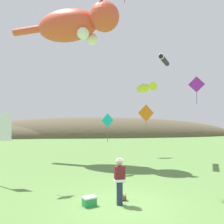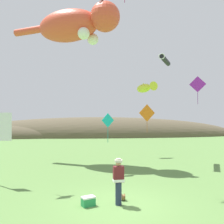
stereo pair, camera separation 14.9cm
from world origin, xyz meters
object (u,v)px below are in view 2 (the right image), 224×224
festival_banner_pole (2,137)px  kite_diamond_teal (108,121)px  kite_diamond_orange (147,113)px  kite_diamond_violet (198,84)px  picnic_cooler (88,201)px  kite_giant_cat (76,25)px  kite_tube_streamer (165,60)px  kite_fish_windsock (145,88)px  festival_attendant (118,180)px  kite_spool (123,197)px

festival_banner_pole → kite_diamond_teal: size_ratio=2.04×
kite_diamond_orange → kite_diamond_violet: bearing=-40.1°
picnic_cooler → festival_banner_pole: (-4.29, 3.20, 2.19)m
kite_giant_cat → kite_tube_streamer: 7.28m
kite_diamond_violet → kite_diamond_orange: size_ratio=0.88×
festival_banner_pole → kite_fish_windsock: size_ratio=1.63×
kite_tube_streamer → kite_diamond_orange: bearing=106.9°
festival_banner_pole → festival_attendant: bearing=-30.3°
kite_fish_windsock → kite_diamond_violet: 4.86m
kite_diamond_violet → kite_fish_windsock: bearing=-156.3°
festival_attendant → kite_diamond_violet: bearing=51.2°
picnic_cooler → kite_diamond_orange: 12.85m
kite_diamond_orange → picnic_cooler: bearing=-113.0°
festival_banner_pole → kite_diamond_teal: (5.40, 2.39, 0.76)m
festival_attendant → kite_spool: (0.25, 0.50, -0.82)m
picnic_cooler → kite_tube_streamer: kite_tube_streamer is taller
picnic_cooler → festival_banner_pole: bearing=143.3°
festival_banner_pole → kite_diamond_teal: bearing=23.9°
picnic_cooler → kite_diamond_violet: 13.10m
kite_fish_windsock → kite_diamond_violet: bearing=23.7°
kite_diamond_teal → picnic_cooler: bearing=-101.2°
festival_banner_pole → kite_spool: bearing=-25.3°
kite_fish_windsock → kite_tube_streamer: kite_tube_streamer is taller
festival_attendant → picnic_cooler: (-1.16, -0.02, -0.77)m
kite_diamond_teal → kite_diamond_orange: size_ratio=0.74×
kite_giant_cat → kite_diamond_violet: kite_giant_cat is taller
picnic_cooler → festival_attendant: bearing=0.8°
kite_tube_streamer → kite_diamond_violet: (2.47, -0.12, -1.83)m
festival_attendant → kite_tube_streamer: kite_tube_streamer is taller
festival_banner_pole → kite_fish_windsock: kite_fish_windsock is taller
picnic_cooler → kite_diamond_orange: size_ratio=0.24×
kite_spool → kite_tube_streamer: size_ratio=0.10×
kite_spool → kite_fish_windsock: kite_fish_windsock is taller
kite_giant_cat → kite_tube_streamer: kite_giant_cat is taller
festival_banner_pole → kite_diamond_teal: festival_banner_pole is taller
kite_fish_windsock → kite_tube_streamer: bearing=46.6°
festival_banner_pole → kite_giant_cat: 10.60m
picnic_cooler → kite_giant_cat: size_ratio=0.07×
kite_fish_windsock → festival_banner_pole: bearing=-156.3°
picnic_cooler → kite_giant_cat: kite_giant_cat is taller
kite_fish_windsock → kite_diamond_violet: size_ratio=1.05×
kite_spool → kite_giant_cat: (-2.50, 8.91, 10.20)m
kite_fish_windsock → festival_attendant: bearing=-110.6°
kite_spool → picnic_cooler: (-1.40, -0.51, 0.04)m
kite_diamond_violet → kite_diamond_teal: (-6.98, -3.04, -2.67)m
kite_diamond_teal → kite_spool: bearing=-86.7°
festival_attendant → kite_diamond_orange: size_ratio=0.74×
kite_giant_cat → kite_diamond_teal: (2.20, -3.83, -7.21)m
kite_giant_cat → kite_diamond_violet: (9.19, -0.79, -4.54)m
kite_giant_cat → kite_fish_windsock: 7.46m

